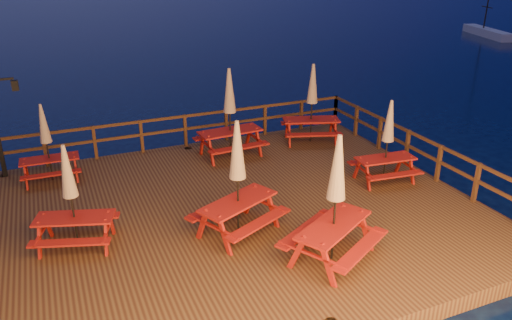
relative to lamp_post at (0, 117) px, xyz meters
The scene contains 13 objects.
ground 7.39m from the lamp_post, 40.16° to the right, with size 500.00×500.00×0.00m, color black.
deck 7.33m from the lamp_post, 40.16° to the right, with size 12.00×10.00×0.40m, color #3F2214.
deck_piles 7.48m from the lamp_post, 40.16° to the right, with size 11.44×9.44×1.40m.
railing 6.15m from the lamp_post, 27.22° to the right, with size 11.80×9.75×1.10m.
lamp_post is the anchor object (origin of this frame).
sailboat 38.60m from the lamp_post, 24.12° to the left, with size 2.80×6.14×9.07m.
picnic_table_0 9.84m from the lamp_post, 49.12° to the right, with size 2.52×2.38×2.82m.
picnic_table_1 7.53m from the lamp_post, 48.53° to the right, with size 2.41×2.25×2.75m.
picnic_table_2 5.01m from the lamp_post, 72.82° to the right, with size 2.04×1.85×2.42m.
picnic_table_3 9.53m from the lamp_post, ahead, with size 2.29×2.08×2.70m.
picnic_table_4 10.89m from the lamp_post, 25.20° to the right, with size 1.80×1.54×2.40m.
picnic_table_5 1.52m from the lamp_post, 37.09° to the right, with size 1.62×1.35×2.27m.
picnic_table_6 6.59m from the lamp_post, ahead, with size 2.09×1.76×2.84m.
Camera 1 is at (-4.02, -10.58, 6.52)m, focal length 35.00 mm.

